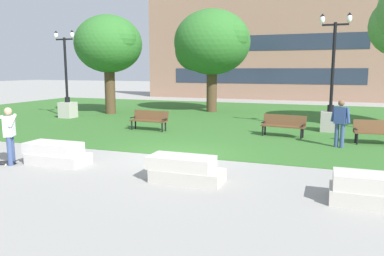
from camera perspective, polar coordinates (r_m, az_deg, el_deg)
ground_plane at (r=12.25m, az=-2.72°, el=-4.32°), size 140.00×140.00×0.00m
grass_lawn at (r=21.68m, az=7.51°, el=1.45°), size 40.00×20.00×0.02m
concrete_block_center at (r=11.93m, az=-20.00°, el=-3.70°), size 1.90×0.90×0.64m
concrete_block_left at (r=9.49m, az=-1.11°, el=-6.32°), size 1.90×0.90×0.64m
concrete_block_right at (r=8.78m, az=26.12°, el=-8.53°), size 1.80×0.90×0.64m
person_skateboarder at (r=12.22m, az=-26.05°, el=-0.59°), size 0.60×0.56×1.71m
skateboard at (r=12.51m, az=-27.22°, el=-4.63°), size 1.02×0.55×0.14m
park_bench_near_left at (r=15.64m, az=26.64°, el=-0.36°), size 1.85×0.72×0.90m
park_bench_near_right at (r=17.37m, az=-6.50°, el=1.38°), size 1.83×0.65×0.90m
park_bench_far_left at (r=16.08m, az=13.77°, el=0.57°), size 1.86×0.79×0.90m
lamp_post_center at (r=22.89m, az=-18.46°, el=4.02°), size 1.32×0.80×4.96m
lamp_post_left at (r=17.97m, az=20.36°, el=2.83°), size 1.32×0.80×5.21m
tree_near_left at (r=24.31m, az=-12.69°, el=12.19°), size 4.36×4.15×6.11m
tree_near_right at (r=24.95m, az=2.96°, el=12.75°), size 5.19×4.94×6.63m
person_bystander_near_lawn at (r=14.37m, az=21.66°, el=1.01°), size 0.69×0.44×1.71m
building_facade_distant at (r=36.02m, az=11.15°, el=12.55°), size 23.36×1.03×10.38m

